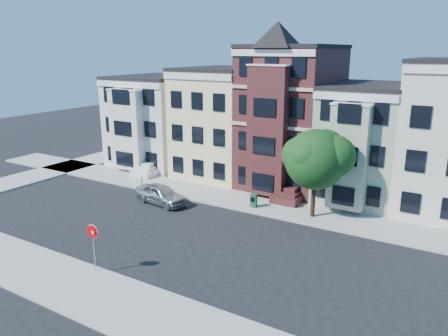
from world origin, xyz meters
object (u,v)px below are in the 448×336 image
Objects in this scene: fire_hydrant at (142,182)px; stop_sign at (94,245)px; newspaper_box at (254,201)px; parked_car at (161,194)px; street_tree at (315,164)px.

fire_hydrant is 0.23× the size of stop_sign.
newspaper_box reaches higher than fire_hydrant.
fire_hydrant is at bearing 143.45° from stop_sign.
parked_car is 11.42m from stop_sign.
fire_hydrant is (-4.26, 2.49, -0.29)m from parked_car.
newspaper_box is 13.74m from stop_sign.
newspaper_box is 0.33× the size of stop_sign.
fire_hydrant is at bearing 67.47° from parked_car.
street_tree is 7.77× the size of newspaper_box.
stop_sign is (8.33, -13.12, 1.18)m from fire_hydrant.
street_tree is at bearing 2.93° from fire_hydrant.
fire_hydrant is (-15.65, -0.80, -3.60)m from street_tree.
parked_car is at bearing -165.92° from newspaper_box.
stop_sign is at bearing -117.75° from street_tree.
parked_car is 4.56× the size of newspaper_box.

